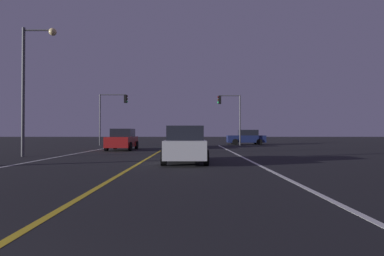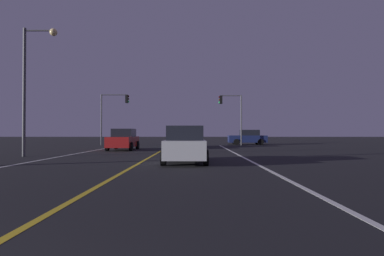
# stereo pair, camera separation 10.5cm
# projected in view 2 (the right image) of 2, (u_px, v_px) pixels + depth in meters

# --- Properties ---
(lane_edge_right) EXTENTS (0.16, 39.01, 0.01)m
(lane_edge_right) POSITION_uv_depth(u_px,v_px,m) (256.00, 164.00, 14.06)
(lane_edge_right) COLOR silver
(lane_edge_right) RESTS_ON ground
(lane_edge_left) EXTENTS (0.16, 39.01, 0.01)m
(lane_edge_left) POSITION_uv_depth(u_px,v_px,m) (22.00, 163.00, 14.13)
(lane_edge_left) COLOR silver
(lane_edge_left) RESTS_ON ground
(lane_center_divider) EXTENTS (0.16, 39.01, 0.01)m
(lane_center_divider) POSITION_uv_depth(u_px,v_px,m) (139.00, 163.00, 14.09)
(lane_center_divider) COLOR gold
(lane_center_divider) RESTS_ON ground
(car_crossing_side) EXTENTS (4.30, 2.02, 1.70)m
(car_crossing_side) POSITION_uv_depth(u_px,v_px,m) (248.00, 137.00, 35.83)
(car_crossing_side) COLOR black
(car_crossing_side) RESTS_ON ground
(car_ahead_far) EXTENTS (2.02, 4.30, 1.70)m
(car_ahead_far) POSITION_uv_depth(u_px,v_px,m) (187.00, 139.00, 29.74)
(car_ahead_far) COLOR black
(car_ahead_far) RESTS_ON ground
(car_lead_same_lane) EXTENTS (2.02, 4.30, 1.70)m
(car_lead_same_lane) POSITION_uv_depth(u_px,v_px,m) (185.00, 145.00, 14.52)
(car_lead_same_lane) COLOR black
(car_lead_same_lane) RESTS_ON ground
(car_oncoming) EXTENTS (2.02, 4.30, 1.70)m
(car_oncoming) POSITION_uv_depth(u_px,v_px,m) (123.00, 140.00, 25.05)
(car_oncoming) COLOR black
(car_oncoming) RESTS_ON ground
(traffic_light_near_right) EXTENTS (2.54, 0.36, 5.48)m
(traffic_light_near_right) POSITION_uv_depth(u_px,v_px,m) (231.00, 108.00, 34.11)
(traffic_light_near_right) COLOR #4C4C51
(traffic_light_near_right) RESTS_ON ground
(traffic_light_near_left) EXTENTS (3.12, 0.36, 5.58)m
(traffic_light_near_left) POSITION_uv_depth(u_px,v_px,m) (114.00, 108.00, 34.20)
(traffic_light_near_left) COLOR #4C4C51
(traffic_light_near_left) RESTS_ON ground
(street_lamp_left_mid) EXTENTS (2.01, 0.44, 7.52)m
(street_lamp_left_mid) POSITION_uv_depth(u_px,v_px,m) (32.00, 74.00, 18.23)
(street_lamp_left_mid) COLOR #4C4C51
(street_lamp_left_mid) RESTS_ON ground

